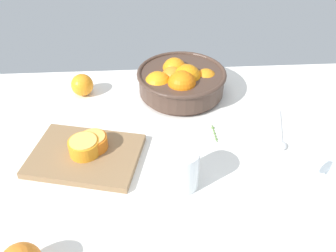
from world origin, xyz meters
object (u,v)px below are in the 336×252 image
object	(u,v)px
juice_pitcher	(325,195)
cutting_board	(86,156)
orange_half_1	(84,147)
orange_half_0	(93,141)
fruit_bowl	(181,81)
loose_orange_0	(82,85)
juice_glass	(181,170)
spoon	(282,135)

from	to	relation	value
juice_pitcher	cutting_board	xyz separation A→B (cm)	(-49.99, 21.19, -6.47)
orange_half_1	juice_pitcher	bearing A→B (deg)	-23.13
orange_half_0	juice_pitcher	bearing A→B (deg)	-25.94
orange_half_0	fruit_bowl	bearing A→B (deg)	45.84
orange_half_1	loose_orange_0	bearing A→B (deg)	98.01
loose_orange_0	juice_pitcher	bearing A→B (deg)	-42.78
orange_half_1	cutting_board	bearing A→B (deg)	-108.20
fruit_bowl	loose_orange_0	distance (cm)	30.01
fruit_bowl	juice_pitcher	world-z (taller)	juice_pitcher
juice_pitcher	loose_orange_0	size ratio (longest dim) A/B	2.99
juice_pitcher	juice_glass	xyz separation A→B (cm)	(-27.37, 11.33, -2.85)
fruit_bowl	juice_pitcher	distance (cm)	53.66
cutting_board	loose_orange_0	distance (cm)	29.13
juice_glass	orange_half_0	size ratio (longest dim) A/B	1.44
cutting_board	orange_half_1	bearing A→B (deg)	71.80
orange_half_0	spoon	distance (cm)	49.10
fruit_bowl	loose_orange_0	xyz separation A→B (cm)	(-29.90, 2.04, -1.52)
cutting_board	loose_orange_0	xyz separation A→B (cm)	(-3.98, 28.75, 2.49)
juice_pitcher	spoon	distance (cm)	27.20
orange_half_1	orange_half_0	bearing A→B (deg)	44.79
juice_pitcher	juice_glass	bearing A→B (deg)	157.51
orange_half_0	orange_half_1	bearing A→B (deg)	-135.21
loose_orange_0	juice_glass	bearing A→B (deg)	-55.43
juice_pitcher	orange_half_0	world-z (taller)	juice_pitcher
juice_pitcher	orange_half_0	distance (cm)	53.45
juice_pitcher	orange_half_1	size ratio (longest dim) A/B	2.68
juice_pitcher	orange_half_0	size ratio (longest dim) A/B	2.85
fruit_bowl	juice_glass	world-z (taller)	fruit_bowl
juice_glass	spoon	xyz separation A→B (cm)	(28.34, 14.96, -4.05)
juice_glass	orange_half_1	xyz separation A→B (cm)	(-22.58, 10.00, -0.78)
juice_glass	orange_half_0	world-z (taller)	juice_glass
fruit_bowl	juice_pitcher	bearing A→B (deg)	-63.31
orange_half_0	orange_half_1	world-z (taller)	orange_half_1
juice_glass	spoon	distance (cm)	32.30
fruit_bowl	orange_half_1	size ratio (longest dim) A/B	3.58
juice_glass	cutting_board	size ratio (longest dim) A/B	0.39
cutting_board	orange_half_0	distance (cm)	3.98
fruit_bowl	loose_orange_0	size ratio (longest dim) A/B	4.00
juice_glass	juice_pitcher	bearing A→B (deg)	-22.49
cutting_board	orange_half_1	size ratio (longest dim) A/B	3.49
juice_pitcher	orange_half_1	world-z (taller)	juice_pitcher
spoon	juice_pitcher	bearing A→B (deg)	-92.11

